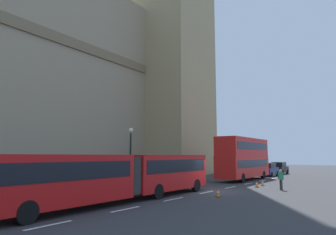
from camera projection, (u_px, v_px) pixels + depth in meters
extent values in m
plane|color=#333335|center=(211.00, 191.00, 24.38)|extent=(160.00, 160.00, 0.00)
cube|color=silver|center=(49.00, 225.00, 12.46)|extent=(2.20, 0.16, 0.01)
cube|color=silver|center=(126.00, 209.00, 16.20)|extent=(2.20, 0.16, 0.01)
cube|color=silver|center=(174.00, 199.00, 19.94)|extent=(2.20, 0.16, 0.01)
cube|color=silver|center=(206.00, 192.00, 23.68)|extent=(2.20, 0.16, 0.01)
cube|color=silver|center=(230.00, 187.00, 27.43)|extent=(2.20, 0.16, 0.01)
cube|color=silver|center=(248.00, 184.00, 31.17)|extent=(2.20, 0.16, 0.01)
cube|color=silver|center=(263.00, 181.00, 34.91)|extent=(2.20, 0.16, 0.01)
cube|color=silver|center=(274.00, 178.00, 38.65)|extent=(2.20, 0.16, 0.01)
cube|color=tan|center=(171.00, 15.00, 51.12)|extent=(10.90, 10.90, 52.91)
cube|color=red|center=(165.00, 172.00, 22.80)|extent=(8.19, 2.50, 2.50)
cube|color=black|center=(165.00, 166.00, 22.86)|extent=(7.54, 2.54, 0.90)
cube|color=red|center=(62.00, 179.00, 15.41)|extent=(8.19, 2.50, 2.50)
cube|color=black|center=(62.00, 170.00, 15.46)|extent=(7.54, 2.54, 0.90)
cylinder|color=#2D2D2D|center=(124.00, 175.00, 19.10)|extent=(2.38, 2.38, 2.25)
cylinder|color=black|center=(196.00, 185.00, 24.15)|extent=(1.00, 0.30, 1.00)
cylinder|color=black|center=(158.00, 191.00, 20.02)|extent=(1.00, 0.30, 1.00)
cylinder|color=black|center=(27.00, 212.00, 12.63)|extent=(1.00, 0.30, 1.00)
cube|color=red|center=(244.00, 166.00, 35.83)|extent=(10.92, 2.50, 2.40)
cube|color=#1E232D|center=(244.00, 163.00, 35.87)|extent=(9.83, 2.54, 0.84)
cube|color=red|center=(243.00, 147.00, 36.11)|extent=(10.70, 2.50, 2.10)
cube|color=#1E232D|center=(243.00, 146.00, 36.13)|extent=(9.83, 2.54, 0.84)
cylinder|color=black|center=(263.00, 175.00, 37.89)|extent=(1.00, 0.30, 1.00)
cylinder|color=black|center=(242.00, 178.00, 32.21)|extent=(1.00, 0.30, 1.00)
cube|color=navy|center=(268.00, 171.00, 42.71)|extent=(4.40, 1.80, 0.90)
cube|color=black|center=(268.00, 165.00, 42.65)|extent=(2.46, 1.66, 0.70)
cylinder|color=black|center=(277.00, 174.00, 43.35)|extent=(0.64, 0.30, 0.64)
cylinder|color=black|center=(271.00, 175.00, 41.06)|extent=(0.64, 0.30, 0.64)
cube|color=black|center=(279.00, 169.00, 47.80)|extent=(4.40, 1.80, 0.90)
cube|color=black|center=(279.00, 164.00, 47.74)|extent=(2.46, 1.66, 0.70)
cylinder|color=black|center=(287.00, 172.00, 48.44)|extent=(0.64, 0.30, 0.64)
cylinder|color=black|center=(282.00, 172.00, 46.15)|extent=(0.64, 0.30, 0.64)
cube|color=black|center=(218.00, 197.00, 21.07)|extent=(0.36, 0.36, 0.03)
cone|color=orange|center=(218.00, 192.00, 21.11)|extent=(0.28, 0.28, 0.55)
cylinder|color=white|center=(218.00, 192.00, 21.11)|extent=(0.17, 0.17, 0.08)
cube|color=black|center=(257.00, 187.00, 27.45)|extent=(0.36, 0.36, 0.03)
cone|color=orange|center=(257.00, 184.00, 27.48)|extent=(0.28, 0.28, 0.55)
cylinder|color=white|center=(257.00, 184.00, 27.49)|extent=(0.17, 0.17, 0.08)
cube|color=black|center=(263.00, 186.00, 28.84)|extent=(0.36, 0.36, 0.03)
cone|color=orange|center=(262.00, 183.00, 28.87)|extent=(0.28, 0.28, 0.55)
cylinder|color=white|center=(262.00, 182.00, 28.88)|extent=(0.17, 0.17, 0.08)
cylinder|color=black|center=(130.00, 187.00, 26.05)|extent=(0.32, 0.32, 0.30)
cylinder|color=black|center=(130.00, 161.00, 26.33)|extent=(0.16, 0.16, 4.80)
sphere|color=beige|center=(131.00, 130.00, 26.66)|extent=(0.44, 0.44, 0.44)
cylinder|color=#333333|center=(282.00, 185.00, 25.23)|extent=(0.16, 0.16, 0.86)
cylinder|color=#333333|center=(281.00, 185.00, 25.42)|extent=(0.16, 0.16, 0.86)
cube|color=#267F4C|center=(281.00, 176.00, 25.42)|extent=(0.43, 0.46, 0.60)
sphere|color=tan|center=(280.00, 171.00, 25.47)|extent=(0.22, 0.22, 0.22)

